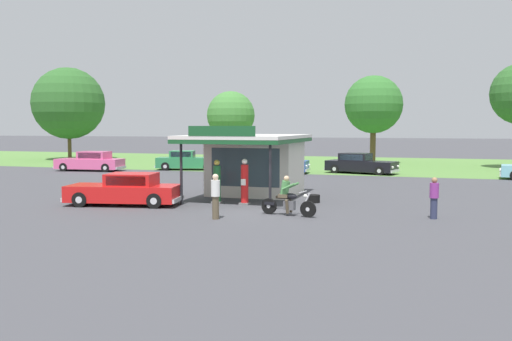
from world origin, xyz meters
name	(u,v)px	position (x,y,z in m)	size (l,w,h in m)	color
ground_plane	(252,212)	(0.00, 0.00, 0.00)	(300.00, 300.00, 0.00)	#424247
grass_verge_strip	(351,164)	(0.00, 30.00, 0.00)	(120.00, 24.00, 0.01)	#56843D
service_station_kiosk	(254,161)	(-1.60, 5.24, 1.77)	(5.05, 6.91, 3.53)	silver
gas_pump_nearside	(217,184)	(-2.27, 1.83, 0.92)	(0.44, 0.44, 2.00)	slate
gas_pump_offside	(245,184)	(-0.94, 1.83, 0.95)	(0.44, 0.44, 2.08)	slate
motorcycle_with_rider	(287,199)	(1.62, -0.46, 0.65)	(2.31, 0.77, 1.58)	black
featured_classic_sedan	(125,190)	(-6.01, 0.15, 0.66)	(5.33, 2.71, 1.43)	red
parked_car_back_row_left	(274,164)	(-4.19, 18.41, 0.71)	(5.10, 2.22, 1.55)	#19479E
parked_car_back_row_centre_left	(187,161)	(-11.78, 19.18, 0.70)	(5.42, 3.03, 1.56)	#2D844C
parked_car_back_row_far_left	(360,164)	(2.04, 19.97, 0.69)	(5.59, 3.17, 1.51)	black
parked_car_back_row_centre_right	(91,162)	(-18.59, 15.86, 0.71)	(5.56, 2.43, 1.55)	#E55993
bystander_strolling_foreground	(434,197)	(7.12, 0.47, 0.83)	(0.34, 0.34, 1.59)	#2D3351
bystander_leaning_by_kiosk	(224,168)	(-5.61, 11.37, 0.87)	(0.34, 0.34, 1.65)	#2D3351
bystander_chatting_near_pumps	(216,195)	(-0.77, -2.09, 0.91)	(0.34, 0.34, 1.72)	brown
tree_oak_far_left	(231,116)	(-11.71, 29.42, 4.52)	(4.74, 4.74, 6.98)	brown
tree_oak_distant_spare	(68,105)	(-29.30, 27.56, 5.81)	(7.49, 7.49, 9.68)	brown
tree_oak_centre	(374,105)	(1.92, 30.84, 5.54)	(5.39, 5.39, 8.26)	brown
spare_tire_stack	(313,199)	(1.86, 3.47, 0.18)	(0.60, 0.60, 0.36)	black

